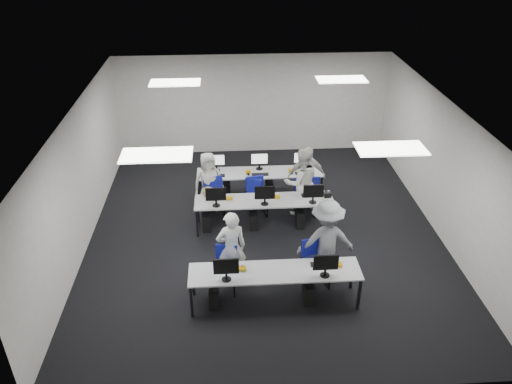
{
  "coord_description": "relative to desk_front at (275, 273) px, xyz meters",
  "views": [
    {
      "loc": [
        -0.81,
        -9.66,
        6.58
      ],
      "look_at": [
        -0.19,
        0.11,
        1.0
      ],
      "focal_mm": 35.0,
      "sensor_mm": 36.0,
      "label": 1
    }
  ],
  "objects": [
    {
      "name": "chair_6",
      "position": [
        -0.14,
        3.53,
        -0.4
      ],
      "size": [
        0.56,
        0.58,
        0.88
      ],
      "rotation": [
        0.0,
        0.0,
        -0.32
      ],
      "color": "navy",
      "rests_on": "ground"
    },
    {
      "name": "chair_7",
      "position": [
        1.22,
        3.54,
        -0.4
      ],
      "size": [
        0.44,
        0.48,
        0.88
      ],
      "rotation": [
        0.0,
        0.0,
        0.03
      ],
      "color": "navy",
      "rests_on": "ground"
    },
    {
      "name": "equipment_front",
      "position": [
        -0.19,
        -0.02,
        -0.32
      ],
      "size": [
        2.51,
        0.41,
        1.19
      ],
      "color": "#0C42A6",
      "rests_on": "desk_front"
    },
    {
      "name": "chair_2",
      "position": [
        -1.17,
        3.15,
        -0.37
      ],
      "size": [
        0.53,
        0.57,
        0.99
      ],
      "rotation": [
        0.0,
        0.0,
        0.1
      ],
      "color": "navy",
      "rests_on": "ground"
    },
    {
      "name": "student_0",
      "position": [
        -0.79,
        0.66,
        0.13
      ],
      "size": [
        0.66,
        0.51,
        1.63
      ],
      "primitive_type": "imported",
      "rotation": [
        0.0,
        0.0,
        3.35
      ],
      "color": "beige",
      "rests_on": "ground"
    },
    {
      "name": "room",
      "position": [
        0.0,
        2.4,
        0.82
      ],
      "size": [
        9.0,
        9.02,
        3.0
      ],
      "color": "black",
      "rests_on": "ground"
    },
    {
      "name": "ceiling_panels",
      "position": [
        0.0,
        2.4,
        2.3
      ],
      "size": [
        5.2,
        4.6,
        0.02
      ],
      "color": "white",
      "rests_on": "room"
    },
    {
      "name": "student_1",
      "position": [
        0.93,
        3.15,
        0.19
      ],
      "size": [
        0.95,
        0.8,
        1.74
      ],
      "primitive_type": "imported",
      "rotation": [
        0.0,
        0.0,
        3.32
      ],
      "color": "beige",
      "rests_on": "ground"
    },
    {
      "name": "handbag",
      "position": [
        -1.26,
        2.78,
        0.19
      ],
      "size": [
        0.41,
        0.34,
        0.28
      ],
      "primitive_type": "ellipsoid",
      "rotation": [
        0.0,
        0.0,
        -0.42
      ],
      "color": "olive",
      "rests_on": "desk_mid"
    },
    {
      "name": "chair_3",
      "position": [
        -0.13,
        3.21,
        -0.39
      ],
      "size": [
        0.54,
        0.58,
        0.94
      ],
      "rotation": [
        0.0,
        0.0,
        0.19
      ],
      "color": "navy",
      "rests_on": "ground"
    },
    {
      "name": "desk_mid",
      "position": [
        0.0,
        2.6,
        0.0
      ],
      "size": [
        3.2,
        0.7,
        0.73
      ],
      "color": "#B0B2B5",
      "rests_on": "ground"
    },
    {
      "name": "equipment_mid",
      "position": [
        -0.19,
        2.58,
        -0.32
      ],
      "size": [
        2.91,
        0.41,
        1.19
      ],
      "color": "white",
      "rests_on": "desk_mid"
    },
    {
      "name": "dslr_camera",
      "position": [
        1.07,
        0.88,
        1.14
      ],
      "size": [
        0.15,
        0.19,
        0.1
      ],
      "primitive_type": "cube",
      "rotation": [
        0.0,
        0.0,
        3.2
      ],
      "color": "black",
      "rests_on": "photographer"
    },
    {
      "name": "equipment_back",
      "position": [
        0.19,
        4.02,
        -0.32
      ],
      "size": [
        2.91,
        0.41,
        1.19
      ],
      "color": "white",
      "rests_on": "desk_back"
    },
    {
      "name": "desk_back",
      "position": [
        0.0,
        4.0,
        0.0
      ],
      "size": [
        3.2,
        0.7,
        0.73
      ],
      "color": "#B0B2B5",
      "rests_on": "ground"
    },
    {
      "name": "chair_4",
      "position": [
        1.03,
        3.12,
        -0.4
      ],
      "size": [
        0.5,
        0.54,
        0.9
      ],
      "rotation": [
        0.0,
        0.0,
        0.14
      ],
      "color": "navy",
      "rests_on": "ground"
    },
    {
      "name": "chair_0",
      "position": [
        -0.92,
        0.45,
        -0.39
      ],
      "size": [
        0.52,
        0.55,
        0.91
      ],
      "rotation": [
        0.0,
        0.0,
        -0.16
      ],
      "color": "navy",
      "rests_on": "ground"
    },
    {
      "name": "student_2",
      "position": [
        -1.29,
        3.5,
        0.08
      ],
      "size": [
        0.85,
        0.67,
        1.53
      ],
      "primitive_type": "imported",
      "rotation": [
        0.0,
        0.0,
        0.27
      ],
      "color": "beige",
      "rests_on": "ground"
    },
    {
      "name": "chair_1",
      "position": [
        0.85,
        0.47,
        -0.38
      ],
      "size": [
        0.58,
        0.61,
        0.97
      ],
      "rotation": [
        0.0,
        0.0,
        0.24
      ],
      "color": "navy",
      "rests_on": "ground"
    },
    {
      "name": "chair_5",
      "position": [
        -1.16,
        3.56,
        -0.39
      ],
      "size": [
        0.45,
        0.49,
        0.91
      ],
      "rotation": [
        0.0,
        0.0,
        -0.01
      ],
      "color": "navy",
      "rests_on": "ground"
    },
    {
      "name": "student_3",
      "position": [
        1.12,
        3.53,
        0.12
      ],
      "size": [
        0.95,
        0.4,
        1.61
      ],
      "primitive_type": "imported",
      "rotation": [
        0.0,
        0.0,
        0.01
      ],
      "color": "beige",
      "rests_on": "ground"
    },
    {
      "name": "desk_front",
      "position": [
        0.0,
        0.0,
        0.0
      ],
      "size": [
        3.2,
        0.7,
        0.73
      ],
      "color": "#B0B2B5",
      "rests_on": "ground"
    },
    {
      "name": "photographer",
      "position": [
        1.08,
        0.7,
        0.2
      ],
      "size": [
        1.18,
        0.72,
        1.76
      ],
      "primitive_type": "imported",
      "rotation": [
        0.0,
        0.0,
        3.2
      ],
      "color": "slate",
      "rests_on": "ground"
    }
  ]
}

